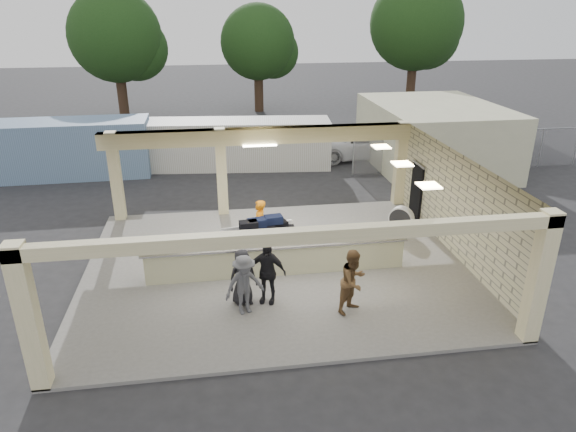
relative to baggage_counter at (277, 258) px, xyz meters
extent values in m
plane|color=#252527|center=(0.00, 0.50, -0.59)|extent=(120.00, 120.00, 0.00)
cube|color=slate|center=(0.00, 0.50, -0.54)|extent=(12.00, 10.00, 0.10)
cube|color=beige|center=(0.00, 0.50, 2.91)|extent=(12.00, 10.00, 0.02)
cube|color=beige|center=(6.00, 0.50, 1.16)|extent=(0.02, 10.00, 3.50)
cube|color=black|center=(5.94, 3.70, 0.56)|extent=(0.10, 0.95, 2.10)
cube|color=beige|center=(0.00, 5.25, 2.61)|extent=(12.00, 0.50, 0.60)
cube|color=beige|center=(0.00, -4.35, 2.76)|extent=(12.00, 0.30, 0.30)
cube|color=beige|center=(-5.50, 5.25, 1.21)|extent=(0.40, 0.40, 3.50)
cube|color=beige|center=(-1.50, 5.25, 1.21)|extent=(0.40, 0.40, 3.50)
cube|color=beige|center=(5.80, 5.30, 1.21)|extent=(0.40, 0.40, 3.50)
cube|color=beige|center=(-5.80, -4.30, 1.21)|extent=(0.40, 0.40, 3.50)
cube|color=beige|center=(5.80, -4.30, 1.21)|extent=(0.40, 0.40, 3.50)
cube|color=white|center=(0.00, 5.00, 2.29)|extent=(1.30, 0.12, 0.06)
cube|color=#FFEABF|center=(3.80, 2.00, 2.88)|extent=(0.55, 0.55, 0.04)
cube|color=#FFEABF|center=(3.80, 0.00, 2.88)|extent=(0.55, 0.55, 0.04)
cube|color=#FFEABF|center=(3.80, -2.00, 2.88)|extent=(0.55, 0.55, 0.04)
cube|color=#BDBA8D|center=(0.00, 0.00, -0.04)|extent=(8.00, 0.50, 0.90)
cube|color=#B7B7BC|center=(0.00, 0.00, 0.46)|extent=(8.20, 0.58, 0.06)
cube|color=silver|center=(-0.33, 1.00, 0.10)|extent=(2.68, 1.88, 0.12)
cylinder|color=black|center=(-1.21, 0.30, -0.29)|extent=(0.18, 0.41, 0.39)
cylinder|color=black|center=(-1.39, 1.36, -0.29)|extent=(0.18, 0.41, 0.39)
cylinder|color=black|center=(0.73, 0.64, -0.29)|extent=(0.18, 0.41, 0.39)
cylinder|color=black|center=(0.54, 1.70, -0.29)|extent=(0.18, 0.41, 0.39)
cube|color=silver|center=(-0.46, 1.73, 0.30)|extent=(2.43, 0.48, 0.30)
cube|color=silver|center=(-0.20, 0.27, 0.30)|extent=(2.43, 0.48, 0.30)
cube|color=black|center=(-1.06, 0.57, 0.29)|extent=(0.63, 0.47, 0.26)
cube|color=black|center=(-0.38, 0.69, 0.29)|extent=(0.63, 0.47, 0.26)
cube|color=black|center=(0.30, 0.81, 0.29)|extent=(0.63, 0.47, 0.26)
cube|color=black|center=(-1.16, 1.15, 0.29)|extent=(0.63, 0.47, 0.26)
cube|color=black|center=(-0.48, 1.27, 0.29)|extent=(0.63, 0.47, 0.26)
cube|color=black|center=(0.20, 1.39, 0.29)|extent=(0.63, 0.47, 0.26)
cube|color=black|center=(-0.88, 0.70, 0.56)|extent=(0.63, 0.47, 0.26)
cube|color=black|center=(-0.24, 1.02, 0.56)|extent=(0.63, 0.47, 0.26)
cube|color=black|center=(0.22, 1.30, 0.56)|extent=(0.63, 0.47, 0.26)
cube|color=black|center=(-0.77, 1.22, 0.56)|extent=(0.63, 0.47, 0.26)
cube|color=black|center=(-0.53, 0.97, 0.82)|extent=(0.63, 0.47, 0.26)
cube|color=black|center=(0.04, 1.17, 0.82)|extent=(0.63, 0.47, 0.26)
cube|color=#590F0C|center=(-1.14, 0.46, 0.29)|extent=(0.63, 0.47, 0.26)
cube|color=black|center=(0.49, 1.44, 0.29)|extent=(0.63, 0.47, 0.26)
cube|color=black|center=(-0.40, 1.39, 0.56)|extent=(0.63, 0.47, 0.26)
cube|color=black|center=(-0.80, 0.82, 0.82)|extent=(0.63, 0.47, 0.26)
cylinder|color=silver|center=(4.88, 2.35, 0.06)|extent=(0.89, 0.79, 0.90)
cylinder|color=black|center=(4.88, 2.35, 0.06)|extent=(0.84, 0.76, 0.80)
cube|color=silver|center=(4.58, 2.35, -0.34)|extent=(0.06, 0.50, 0.30)
cube|color=silver|center=(5.18, 2.35, -0.34)|extent=(0.06, 0.50, 0.30)
imported|color=orange|center=(-0.40, 1.48, 0.45)|extent=(0.48, 0.73, 1.86)
imported|color=brown|center=(1.76, -2.44, 0.42)|extent=(0.94, 0.85, 1.82)
imported|color=black|center=(-0.49, -1.63, 0.44)|extent=(1.16, 0.75, 1.86)
imported|color=#505156|center=(-1.15, -2.10, 0.37)|extent=(1.17, 0.72, 1.71)
imported|color=black|center=(-1.17, -1.62, 0.33)|extent=(0.87, 0.58, 1.64)
imported|color=white|center=(6.26, 12.56, 0.16)|extent=(5.43, 2.87, 1.50)
imported|color=white|center=(12.76, 14.16, 0.18)|extent=(5.05, 2.41, 1.53)
imported|color=black|center=(7.79, 15.09, 0.06)|extent=(3.97, 3.41, 1.30)
cube|color=silver|center=(-1.40, 11.89, 0.63)|extent=(11.38, 3.32, 2.43)
cube|color=#6B88AB|center=(-10.13, 11.54, 0.77)|extent=(10.47, 2.69, 2.71)
cylinder|color=gray|center=(5.00, 9.50, 0.41)|extent=(0.06, 0.06, 2.00)
cylinder|color=gray|center=(7.00, 9.50, 0.41)|extent=(0.06, 0.06, 2.00)
cylinder|color=gray|center=(9.00, 9.50, 0.41)|extent=(0.06, 0.06, 2.00)
cylinder|color=gray|center=(11.00, 9.50, 0.41)|extent=(0.06, 0.06, 2.00)
cylinder|color=gray|center=(13.00, 9.50, 0.41)|extent=(0.06, 0.06, 2.00)
cylinder|color=gray|center=(15.00, 9.50, 0.41)|extent=(0.06, 0.06, 2.00)
cylinder|color=gray|center=(17.00, 9.50, 0.41)|extent=(0.06, 0.06, 2.00)
cube|color=gray|center=(11.00, 9.50, 0.41)|extent=(12.00, 0.02, 2.00)
cylinder|color=gray|center=(11.00, 9.50, 1.41)|extent=(12.00, 0.05, 0.05)
cylinder|color=#382619|center=(-8.00, 24.50, 1.66)|extent=(0.70, 0.70, 4.50)
sphere|color=black|center=(-8.00, 24.50, 5.26)|extent=(6.30, 6.30, 6.30)
sphere|color=black|center=(-6.80, 25.10, 4.36)|extent=(4.50, 4.50, 4.50)
cylinder|color=#382619|center=(2.00, 26.50, 1.41)|extent=(0.70, 0.70, 4.00)
sphere|color=black|center=(2.00, 26.50, 4.61)|extent=(5.60, 5.60, 5.60)
sphere|color=black|center=(3.20, 27.10, 3.81)|extent=(4.00, 4.00, 4.00)
cylinder|color=#382619|center=(14.00, 25.50, 1.91)|extent=(0.70, 0.70, 5.00)
sphere|color=black|center=(14.00, 25.50, 5.91)|extent=(7.00, 7.00, 7.00)
sphere|color=black|center=(15.20, 26.10, 4.91)|extent=(5.00, 5.00, 5.00)
cube|color=beige|center=(9.50, 10.50, 1.01)|extent=(6.00, 8.00, 3.20)
camera|label=1|loc=(-1.76, -14.09, 7.33)|focal=32.00mm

